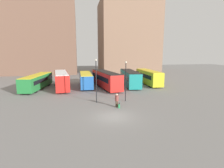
{
  "coord_description": "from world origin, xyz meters",
  "views": [
    {
      "loc": [
        -3.74,
        -18.55,
        7.19
      ],
      "look_at": [
        1.97,
        11.18,
        1.75
      ],
      "focal_mm": 28.0,
      "sensor_mm": 36.0,
      "label": 1
    }
  ],
  "objects_px": {
    "lamp_post_0": "(126,78)",
    "traveler": "(117,99)",
    "bus_5": "(148,77)",
    "bus_1": "(61,80)",
    "lamp_post_1": "(96,78)",
    "bus_2": "(86,79)",
    "bus_0": "(37,81)",
    "bus_4": "(130,78)",
    "suitcase": "(119,106)",
    "bus_3": "(106,79)"
  },
  "relations": [
    {
      "from": "traveler",
      "to": "suitcase",
      "type": "bearing_deg",
      "value": -151.06
    },
    {
      "from": "traveler",
      "to": "lamp_post_1",
      "type": "xyz_separation_m",
      "value": [
        -2.45,
        2.62,
        2.58
      ]
    },
    {
      "from": "bus_1",
      "to": "lamp_post_1",
      "type": "relative_size",
      "value": 1.82
    },
    {
      "from": "bus_1",
      "to": "lamp_post_1",
      "type": "bearing_deg",
      "value": -160.54
    },
    {
      "from": "bus_0",
      "to": "lamp_post_0",
      "type": "xyz_separation_m",
      "value": [
        15.03,
        -12.24,
        1.94
      ]
    },
    {
      "from": "bus_0",
      "to": "bus_5",
      "type": "bearing_deg",
      "value": -78.71
    },
    {
      "from": "bus_0",
      "to": "bus_5",
      "type": "relative_size",
      "value": 1.07
    },
    {
      "from": "bus_0",
      "to": "bus_2",
      "type": "xyz_separation_m",
      "value": [
        9.69,
        0.41,
        0.04
      ]
    },
    {
      "from": "bus_5",
      "to": "suitcase",
      "type": "distance_m",
      "value": 19.21
    },
    {
      "from": "bus_1",
      "to": "traveler",
      "type": "bearing_deg",
      "value": -157.07
    },
    {
      "from": "bus_5",
      "to": "traveler",
      "type": "bearing_deg",
      "value": 145.43
    },
    {
      "from": "bus_5",
      "to": "bus_1",
      "type": "bearing_deg",
      "value": 93.72
    },
    {
      "from": "bus_1",
      "to": "bus_4",
      "type": "xyz_separation_m",
      "value": [
        14.57,
        0.34,
        -0.03
      ]
    },
    {
      "from": "lamp_post_1",
      "to": "lamp_post_0",
      "type": "bearing_deg",
      "value": -1.18
    },
    {
      "from": "bus_5",
      "to": "traveler",
      "type": "distance_m",
      "value": 18.89
    },
    {
      "from": "bus_2",
      "to": "bus_5",
      "type": "distance_m",
      "value": 14.3
    },
    {
      "from": "bus_4",
      "to": "lamp_post_1",
      "type": "relative_size",
      "value": 1.83
    },
    {
      "from": "bus_2",
      "to": "bus_4",
      "type": "distance_m",
      "value": 9.63
    },
    {
      "from": "bus_4",
      "to": "bus_5",
      "type": "xyz_separation_m",
      "value": [
        4.68,
        0.73,
        -0.03
      ]
    },
    {
      "from": "bus_1",
      "to": "bus_5",
      "type": "distance_m",
      "value": 19.28
    },
    {
      "from": "bus_1",
      "to": "bus_2",
      "type": "xyz_separation_m",
      "value": [
        4.95,
        0.8,
        -0.21
      ]
    },
    {
      "from": "bus_2",
      "to": "suitcase",
      "type": "bearing_deg",
      "value": -167.3
    },
    {
      "from": "bus_3",
      "to": "traveler",
      "type": "height_order",
      "value": "bus_3"
    },
    {
      "from": "bus_2",
      "to": "traveler",
      "type": "height_order",
      "value": "bus_2"
    },
    {
      "from": "bus_3",
      "to": "bus_1",
      "type": "bearing_deg",
      "value": 73.4
    },
    {
      "from": "bus_0",
      "to": "suitcase",
      "type": "xyz_separation_m",
      "value": [
        13.34,
        -15.24,
        -1.29
      ]
    },
    {
      "from": "bus_5",
      "to": "lamp_post_0",
      "type": "bearing_deg",
      "value": 145.77
    },
    {
      "from": "bus_2",
      "to": "bus_3",
      "type": "height_order",
      "value": "bus_3"
    },
    {
      "from": "traveler",
      "to": "lamp_post_1",
      "type": "distance_m",
      "value": 4.42
    },
    {
      "from": "bus_2",
      "to": "bus_4",
      "type": "height_order",
      "value": "bus_4"
    },
    {
      "from": "bus_5",
      "to": "lamp_post_0",
      "type": "height_order",
      "value": "lamp_post_0"
    },
    {
      "from": "lamp_post_0",
      "to": "traveler",
      "type": "bearing_deg",
      "value": -126.8
    },
    {
      "from": "bus_2",
      "to": "lamp_post_1",
      "type": "distance_m",
      "value": 12.76
    },
    {
      "from": "bus_1",
      "to": "lamp_post_0",
      "type": "bearing_deg",
      "value": -146.38
    },
    {
      "from": "bus_0",
      "to": "bus_4",
      "type": "distance_m",
      "value": 19.31
    },
    {
      "from": "traveler",
      "to": "bus_1",
      "type": "bearing_deg",
      "value": 35.87
    },
    {
      "from": "bus_3",
      "to": "bus_5",
      "type": "height_order",
      "value": "bus_3"
    },
    {
      "from": "bus_4",
      "to": "suitcase",
      "type": "xyz_separation_m",
      "value": [
        -5.97,
        -15.18,
        -1.5
      ]
    },
    {
      "from": "traveler",
      "to": "bus_0",
      "type": "bearing_deg",
      "value": 47.23
    },
    {
      "from": "bus_4",
      "to": "traveler",
      "type": "relative_size",
      "value": 6.33
    },
    {
      "from": "bus_0",
      "to": "bus_5",
      "type": "height_order",
      "value": "bus_5"
    },
    {
      "from": "bus_1",
      "to": "lamp_post_1",
      "type": "height_order",
      "value": "lamp_post_1"
    },
    {
      "from": "bus_4",
      "to": "bus_5",
      "type": "distance_m",
      "value": 4.74
    },
    {
      "from": "bus_0",
      "to": "bus_5",
      "type": "xyz_separation_m",
      "value": [
        23.99,
        0.67,
        0.19
      ]
    },
    {
      "from": "bus_1",
      "to": "traveler",
      "type": "xyz_separation_m",
      "value": [
        8.39,
        -14.37,
        -0.72
      ]
    },
    {
      "from": "bus_0",
      "to": "bus_4",
      "type": "relative_size",
      "value": 0.99
    },
    {
      "from": "bus_5",
      "to": "lamp_post_1",
      "type": "xyz_separation_m",
      "value": [
        -13.31,
        -12.82,
        1.93
      ]
    },
    {
      "from": "suitcase",
      "to": "bus_4",
      "type": "bearing_deg",
      "value": -15.88
    },
    {
      "from": "bus_1",
      "to": "bus_2",
      "type": "distance_m",
      "value": 5.02
    },
    {
      "from": "bus_2",
      "to": "suitcase",
      "type": "xyz_separation_m",
      "value": [
        3.65,
        -15.65,
        -1.32
      ]
    }
  ]
}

